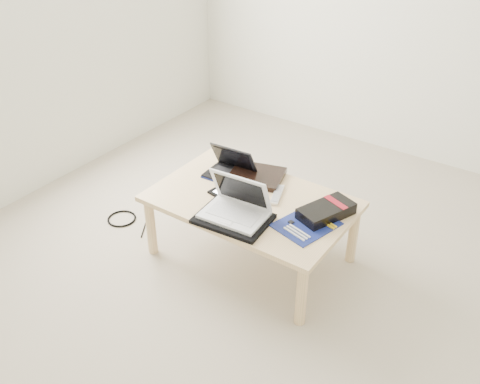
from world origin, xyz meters
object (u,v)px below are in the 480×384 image
Objects in this scene: gpu_box at (326,211)px; netbook at (231,170)px; coffee_table at (251,206)px; white_laptop at (236,206)px.

netbook is at bearing 174.86° from gpu_box.
gpu_box reaches higher than coffee_table.
coffee_table is at bearing -168.14° from gpu_box.
white_laptop is 0.47m from gpu_box.
netbook reaches higher than gpu_box.
white_laptop reaches higher than coffee_table.
gpu_box is (0.41, 0.09, 0.08)m from coffee_table.
gpu_box is at bearing -5.14° from netbook.
netbook is 0.83× the size of white_laptop.
white_laptop is (0.27, -0.33, 0.03)m from netbook.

